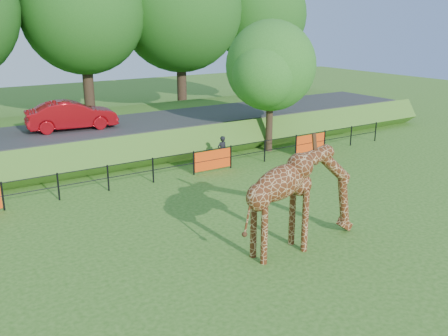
{
  "coord_description": "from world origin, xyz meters",
  "views": [
    {
      "loc": [
        -8.56,
        -10.72,
        6.72
      ],
      "look_at": [
        0.07,
        2.54,
        2.0
      ],
      "focal_mm": 40.0,
      "sensor_mm": 36.0,
      "label": 1
    }
  ],
  "objects_px": {
    "car_red": "(72,115)",
    "tree_east": "(272,69)",
    "visitor": "(222,151)",
    "giraffe": "(303,199)"
  },
  "relations": [
    {
      "from": "car_red",
      "to": "tree_east",
      "type": "distance_m",
      "value": 10.37
    },
    {
      "from": "giraffe",
      "to": "car_red",
      "type": "distance_m",
      "value": 14.49
    },
    {
      "from": "visitor",
      "to": "tree_east",
      "type": "height_order",
      "value": "tree_east"
    },
    {
      "from": "giraffe",
      "to": "car_red",
      "type": "xyz_separation_m",
      "value": [
        -2.64,
        14.24,
        0.58
      ]
    },
    {
      "from": "car_red",
      "to": "visitor",
      "type": "bearing_deg",
      "value": -128.03
    },
    {
      "from": "car_red",
      "to": "visitor",
      "type": "height_order",
      "value": "car_red"
    },
    {
      "from": "giraffe",
      "to": "tree_east",
      "type": "height_order",
      "value": "tree_east"
    },
    {
      "from": "visitor",
      "to": "tree_east",
      "type": "xyz_separation_m",
      "value": [
        3.67,
        0.98,
        3.57
      ]
    },
    {
      "from": "tree_east",
      "to": "visitor",
      "type": "bearing_deg",
      "value": -165.02
    },
    {
      "from": "giraffe",
      "to": "tree_east",
      "type": "xyz_separation_m",
      "value": [
        6.5,
        9.85,
        2.72
      ]
    }
  ]
}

